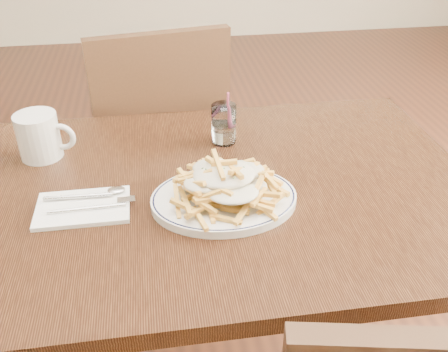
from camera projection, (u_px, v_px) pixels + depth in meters
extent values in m
cube|color=black|center=(216.00, 192.00, 1.15)|extent=(1.20, 0.80, 0.04)
cylinder|color=black|center=(29.00, 243.00, 1.57)|extent=(0.05, 0.05, 0.71)
cylinder|color=black|center=(361.00, 211.00, 1.71)|extent=(0.05, 0.05, 0.71)
cube|color=#311D10|center=(156.00, 149.00, 1.88)|extent=(0.51, 0.51, 0.04)
cube|color=#311D10|center=(163.00, 107.00, 1.58)|extent=(0.44, 0.12, 0.48)
cylinder|color=#311D10|center=(193.00, 169.00, 2.21)|extent=(0.04, 0.04, 0.43)
cylinder|color=#311D10|center=(107.00, 184.00, 2.11)|extent=(0.04, 0.04, 0.43)
cylinder|color=#311D10|center=(219.00, 218.00, 1.91)|extent=(0.04, 0.04, 0.43)
cylinder|color=#311D10|center=(121.00, 238.00, 1.81)|extent=(0.04, 0.04, 0.43)
torus|color=black|center=(224.00, 197.00, 1.07)|extent=(0.31, 0.31, 0.01)
ellipsoid|color=silver|center=(224.00, 173.00, 1.04)|extent=(0.21, 0.18, 0.03)
cube|color=white|center=(83.00, 208.00, 1.06)|extent=(0.20, 0.13, 0.01)
cylinder|color=white|center=(224.00, 124.00, 1.28)|extent=(0.06, 0.06, 0.10)
cylinder|color=white|center=(224.00, 133.00, 1.30)|extent=(0.06, 0.06, 0.05)
cylinder|color=#DE5486|center=(227.00, 115.00, 1.28)|extent=(0.01, 0.03, 0.14)
cylinder|color=white|center=(39.00, 136.00, 1.22)|extent=(0.10, 0.10, 0.11)
torus|color=white|center=(62.00, 137.00, 1.21)|extent=(0.07, 0.03, 0.07)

